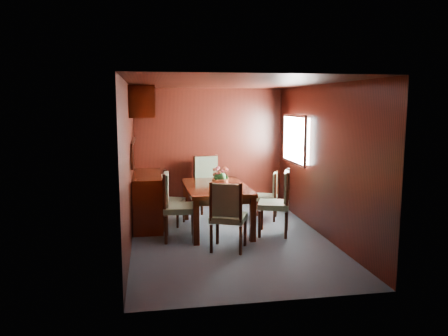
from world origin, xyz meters
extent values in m
plane|color=#36424A|center=(0.00, 0.00, 0.00)|extent=(4.50, 4.50, 0.00)
cube|color=black|center=(-1.50, 0.00, 1.20)|extent=(0.02, 4.50, 2.40)
cube|color=black|center=(1.50, 0.00, 1.20)|extent=(0.02, 4.50, 2.40)
cube|color=black|center=(0.00, 2.25, 1.20)|extent=(3.00, 0.02, 2.40)
cube|color=black|center=(0.00, -2.25, 1.20)|extent=(3.00, 0.02, 2.40)
cube|color=black|center=(0.00, 0.00, 2.40)|extent=(3.00, 4.50, 0.02)
cube|color=white|center=(1.48, 1.10, 1.45)|extent=(0.14, 1.10, 0.80)
cube|color=#B2B2B7|center=(1.41, 1.10, 1.45)|extent=(0.04, 1.20, 0.90)
cube|color=black|center=(-1.47, 1.00, 1.28)|extent=(0.03, 1.36, 0.41)
cube|color=silver|center=(-1.45, 1.00, 1.28)|extent=(0.01, 1.30, 0.35)
cube|color=#351106|center=(-1.30, 1.00, 2.13)|extent=(0.40, 1.40, 0.50)
cube|color=#351106|center=(-1.25, 1.00, 0.45)|extent=(0.48, 1.40, 0.90)
cube|color=#351106|center=(-0.54, -0.23, 0.35)|extent=(0.09, 0.09, 0.69)
cube|color=#351106|center=(0.33, -0.21, 0.35)|extent=(0.09, 0.09, 0.69)
cube|color=#351106|center=(-0.57, 1.24, 0.35)|extent=(0.09, 0.09, 0.69)
cube|color=#351106|center=(0.30, 1.26, 0.35)|extent=(0.09, 0.09, 0.69)
cube|color=black|center=(-0.12, 0.51, 0.64)|extent=(0.91, 1.50, 0.10)
cube|color=#351106|center=(-0.12, 0.51, 0.72)|extent=(1.03, 1.62, 0.06)
cylinder|color=black|center=(-0.96, 0.32, 0.22)|extent=(0.05, 0.05, 0.43)
cylinder|color=black|center=(-0.99, -0.12, 0.22)|extent=(0.05, 0.05, 0.43)
cylinder|color=black|center=(-0.54, 0.29, 0.22)|extent=(0.05, 0.05, 0.43)
cylinder|color=black|center=(-0.57, -0.15, 0.22)|extent=(0.05, 0.05, 0.43)
cube|color=#597257|center=(-0.76, 0.09, 0.50)|extent=(0.52, 0.54, 0.09)
cylinder|color=black|center=(-0.97, 0.32, 0.78)|extent=(0.05, 0.05, 0.57)
cylinder|color=black|center=(-1.00, -0.12, 0.78)|extent=(0.05, 0.05, 0.57)
cube|color=#597257|center=(-0.96, 0.10, 0.81)|extent=(0.10, 0.47, 0.49)
cylinder|color=black|center=(-0.95, 1.19, 0.18)|extent=(0.04, 0.04, 0.36)
cylinder|color=black|center=(-1.08, 0.85, 0.18)|extent=(0.04, 0.04, 0.36)
cylinder|color=black|center=(-0.63, 1.06, 0.18)|extent=(0.04, 0.04, 0.36)
cylinder|color=black|center=(-0.76, 0.72, 0.18)|extent=(0.04, 0.04, 0.36)
cube|color=#597257|center=(-0.85, 0.96, 0.41)|extent=(0.53, 0.54, 0.07)
cylinder|color=black|center=(-0.96, 1.19, 0.65)|extent=(0.04, 0.04, 0.48)
cylinder|color=black|center=(-1.09, 0.85, 0.65)|extent=(0.04, 0.04, 0.48)
cube|color=#597257|center=(-1.01, 1.02, 0.67)|extent=(0.19, 0.38, 0.40)
cylinder|color=black|center=(0.87, -0.18, 0.21)|extent=(0.05, 0.05, 0.42)
cylinder|color=black|center=(1.02, 0.23, 0.21)|extent=(0.05, 0.05, 0.42)
cylinder|color=black|center=(0.48, -0.04, 0.21)|extent=(0.05, 0.05, 0.42)
cylinder|color=black|center=(0.63, 0.37, 0.21)|extent=(0.05, 0.05, 0.42)
cube|color=#597257|center=(0.75, 0.10, 0.49)|extent=(0.62, 0.63, 0.09)
cylinder|color=black|center=(0.88, -0.18, 0.77)|extent=(0.05, 0.05, 0.57)
cylinder|color=black|center=(1.03, 0.23, 0.77)|extent=(0.05, 0.05, 0.57)
cube|color=#597257|center=(0.93, 0.03, 0.79)|extent=(0.21, 0.45, 0.48)
cylinder|color=black|center=(0.97, 0.80, 0.18)|extent=(0.04, 0.04, 0.35)
cylinder|color=black|center=(1.10, 1.13, 0.18)|extent=(0.04, 0.04, 0.35)
cylinder|color=black|center=(0.65, 0.92, 0.18)|extent=(0.04, 0.04, 0.35)
cylinder|color=black|center=(0.77, 1.26, 0.18)|extent=(0.04, 0.04, 0.35)
cube|color=#597257|center=(0.87, 1.03, 0.41)|extent=(0.52, 0.53, 0.07)
cylinder|color=black|center=(0.98, 0.79, 0.64)|extent=(0.04, 0.04, 0.47)
cylinder|color=black|center=(1.10, 1.13, 0.64)|extent=(0.04, 0.04, 0.47)
cube|color=#597257|center=(1.02, 0.97, 0.66)|extent=(0.19, 0.37, 0.40)
cylinder|color=black|center=(-0.37, -0.62, 0.21)|extent=(0.05, 0.05, 0.41)
cylinder|color=black|center=(0.02, -0.77, 0.21)|extent=(0.05, 0.05, 0.41)
cylinder|color=black|center=(-0.23, -0.25, 0.21)|extent=(0.05, 0.05, 0.41)
cylinder|color=black|center=(0.17, -0.40, 0.21)|extent=(0.05, 0.05, 0.41)
cube|color=#597257|center=(-0.10, -0.51, 0.47)|extent=(0.62, 0.61, 0.08)
cylinder|color=black|center=(-0.38, -0.63, 0.75)|extent=(0.05, 0.05, 0.55)
cylinder|color=black|center=(0.02, -0.78, 0.75)|extent=(0.05, 0.05, 0.55)
cube|color=#597257|center=(-0.17, -0.69, 0.77)|extent=(0.44, 0.22, 0.46)
cylinder|color=black|center=(0.12, 2.03, 0.22)|extent=(0.05, 0.05, 0.44)
cylinder|color=black|center=(-0.32, 1.94, 0.22)|extent=(0.05, 0.05, 0.44)
cylinder|color=black|center=(0.20, 1.61, 0.22)|extent=(0.05, 0.05, 0.44)
cylinder|color=black|center=(-0.24, 1.53, 0.22)|extent=(0.05, 0.05, 0.44)
cube|color=#597257|center=(-0.06, 1.78, 0.50)|extent=(0.60, 0.58, 0.09)
cylinder|color=black|center=(0.11, 2.04, 0.79)|extent=(0.05, 0.05, 0.58)
cylinder|color=black|center=(-0.33, 1.95, 0.79)|extent=(0.05, 0.05, 0.58)
cube|color=#597257|center=(-0.10, 1.97, 0.82)|extent=(0.47, 0.16, 0.49)
cylinder|color=#C9693D|center=(-0.03, 0.68, 0.79)|extent=(0.27, 0.27, 0.08)
sphere|color=#1B511D|center=(-0.03, 0.68, 0.86)|extent=(0.21, 0.21, 0.21)
camera|label=1|loc=(-1.21, -6.51, 2.11)|focal=35.00mm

